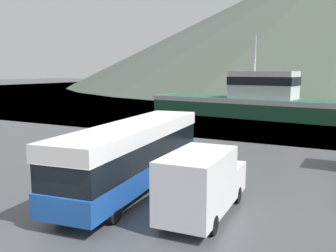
% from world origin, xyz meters
% --- Properties ---
extents(ground_plane, '(400.00, 400.00, 0.00)m').
position_xyz_m(ground_plane, '(0.00, 0.00, 0.00)').
color(ground_plane, '#424447').
extents(tour_bus, '(3.97, 11.97, 3.16)m').
position_xyz_m(tour_bus, '(-0.91, 5.98, 1.78)').
color(tour_bus, '#194799').
rests_on(tour_bus, ground).
extents(delivery_van, '(2.39, 5.76, 2.62)m').
position_xyz_m(delivery_van, '(3.36, 4.21, 1.37)').
color(delivery_van, silver).
rests_on(delivery_van, ground).
extents(fishing_boat, '(24.55, 7.99, 9.79)m').
position_xyz_m(fishing_boat, '(-4.08, 36.42, 2.02)').
color(fishing_boat, '#1E5138').
rests_on(fishing_boat, water_surface).
extents(storage_bin, '(1.37, 1.04, 1.42)m').
position_xyz_m(storage_bin, '(-5.16, 8.57, 0.72)').
color(storage_bin, '#287F3D').
rests_on(storage_bin, ground).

